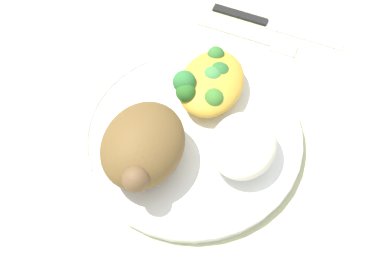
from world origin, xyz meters
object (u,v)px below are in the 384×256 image
fork (253,38)px  knife (266,22)px  plate (192,136)px  mac_cheese_with_broccoli (208,82)px  rice_pile (243,145)px  roasted_chicken (143,146)px

fork → knife: knife is taller
plate → mac_cheese_with_broccoli: bearing=-176.9°
plate → fork: 0.18m
rice_pile → plate: bearing=-96.4°
fork → knife: (-0.03, 0.01, 0.00)m
fork → mac_cheese_with_broccoli: bearing=-11.0°
roasted_chicken → fork: (-0.24, 0.06, -0.05)m
roasted_chicken → fork: roasted_chicken is taller
plate → rice_pile: bearing=83.6°
knife → plate: bearing=-7.4°
fork → knife: 0.04m
plate → roasted_chicken: bearing=-33.4°
roasted_chicken → knife: (-0.27, 0.06, -0.05)m
fork → rice_pile: bearing=13.4°
roasted_chicken → rice_pile: (-0.05, 0.10, -0.01)m
mac_cheese_with_broccoli → rice_pile: bearing=44.0°
roasted_chicken → rice_pile: bearing=115.4°
plate → fork: (-0.18, 0.02, -0.01)m
plate → knife: size_ratio=1.39×
knife → fork: bearing=-13.7°
knife → rice_pile: bearing=9.3°
rice_pile → mac_cheese_with_broccoli: bearing=-136.0°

